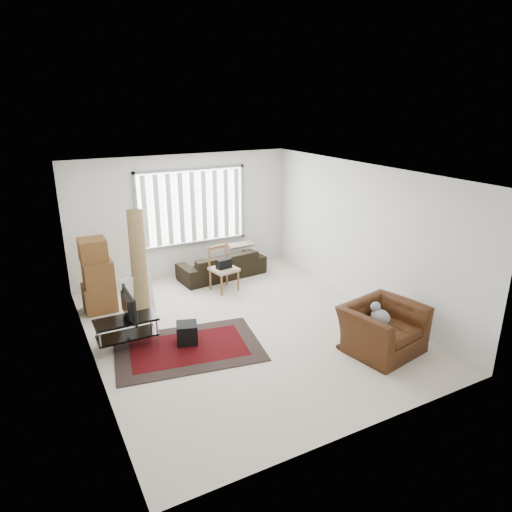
# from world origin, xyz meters

# --- Properties ---
(room) EXTENTS (6.00, 6.02, 2.71)m
(room) POSITION_xyz_m (0.03, 0.51, 1.76)
(room) COLOR beige
(room) RESTS_ON ground
(persian_rug) EXTENTS (2.51, 1.88, 0.02)m
(persian_rug) POSITION_xyz_m (-1.12, -0.22, 0.01)
(persian_rug) COLOR black
(persian_rug) RESTS_ON ground
(tv_stand) EXTENTS (0.98, 0.44, 0.49)m
(tv_stand) POSITION_xyz_m (-1.95, 0.31, 0.35)
(tv_stand) COLOR black
(tv_stand) RESTS_ON ground
(tv) EXTENTS (0.10, 0.79, 0.46)m
(tv) POSITION_xyz_m (-1.95, 0.31, 0.72)
(tv) COLOR black
(tv) RESTS_ON tv_stand
(subwoofer) EXTENTS (0.42, 0.42, 0.33)m
(subwoofer) POSITION_xyz_m (-1.07, -0.04, 0.18)
(subwoofer) COLOR black
(subwoofer) RESTS_ON persian_rug
(moving_boxes) EXTENTS (0.58, 0.53, 1.40)m
(moving_boxes) POSITION_xyz_m (-2.09, 1.92, 0.65)
(moving_boxes) COLOR brown
(moving_boxes) RESTS_ON ground
(white_flatpack) EXTENTS (0.61, 0.30, 0.75)m
(white_flatpack) POSITION_xyz_m (-1.51, 1.38, 0.37)
(white_flatpack) COLOR silver
(white_flatpack) RESTS_ON ground
(rolled_rug) EXTENTS (0.48, 0.89, 1.93)m
(rolled_rug) POSITION_xyz_m (-1.40, 1.53, 0.97)
(rolled_rug) COLOR olive
(rolled_rug) RESTS_ON ground
(sofa) EXTENTS (2.01, 1.01, 0.75)m
(sofa) POSITION_xyz_m (0.66, 2.45, 0.37)
(sofa) COLOR black
(sofa) RESTS_ON ground
(side_chair) EXTENTS (0.58, 0.58, 0.92)m
(side_chair) POSITION_xyz_m (0.38, 1.73, 0.51)
(side_chair) COLOR tan
(side_chair) RESTS_ON ground
(armchair) EXTENTS (1.33, 1.21, 0.86)m
(armchair) POSITION_xyz_m (1.59, -1.68, 0.44)
(armchair) COLOR #3E1E0C
(armchair) RESTS_ON ground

